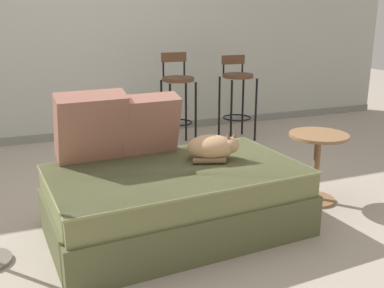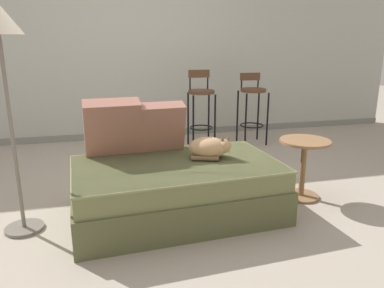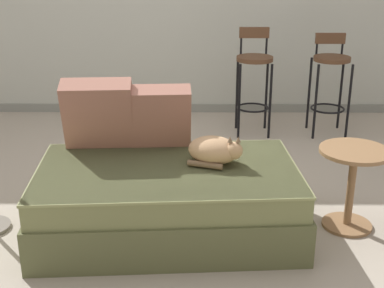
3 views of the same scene
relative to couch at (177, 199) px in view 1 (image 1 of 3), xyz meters
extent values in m
plane|color=#A89E8E|center=(0.00, 0.40, -0.22)|extent=(16.00, 16.00, 0.00)
cube|color=#B7BCB2|center=(0.00, 2.65, 1.08)|extent=(8.00, 0.10, 2.60)
cube|color=gray|center=(0.00, 2.60, -0.18)|extent=(8.00, 0.02, 0.09)
cube|color=brown|center=(0.00, 0.00, -0.09)|extent=(1.68, 1.05, 0.27)
cube|color=olive|center=(0.00, 0.00, 0.13)|extent=(1.64, 1.01, 0.17)
cube|color=#868C57|center=(0.00, 0.00, 0.21)|extent=(1.65, 1.02, 0.02)
cube|color=#936051|center=(-0.47, 0.34, 0.46)|extent=(0.47, 0.31, 0.48)
cube|color=#936051|center=(-0.06, 0.37, 0.43)|extent=(0.42, 0.27, 0.43)
ellipsoid|color=tan|center=(0.28, 0.09, 0.30)|extent=(0.38, 0.33, 0.17)
sphere|color=tan|center=(0.41, 0.03, 0.32)|extent=(0.11, 0.11, 0.11)
cone|color=brown|center=(0.38, 0.03, 0.39)|extent=(0.03, 0.03, 0.04)
cone|color=brown|center=(0.43, 0.03, 0.39)|extent=(0.03, 0.03, 0.04)
cylinder|color=brown|center=(0.23, -0.01, 0.24)|extent=(0.22, 0.10, 0.04)
cylinder|color=black|center=(0.58, 1.76, 0.13)|extent=(0.02, 0.02, 0.71)
cylinder|color=black|center=(0.87, 1.76, 0.13)|extent=(0.02, 0.02, 0.71)
cylinder|color=black|center=(0.58, 2.05, 0.13)|extent=(0.02, 0.02, 0.71)
cylinder|color=black|center=(0.87, 2.05, 0.13)|extent=(0.02, 0.02, 0.71)
torus|color=black|center=(0.72, 1.91, 0.03)|extent=(0.31, 0.31, 0.02)
cylinder|color=brown|center=(0.72, 1.91, 0.51)|extent=(0.34, 0.34, 0.04)
cylinder|color=black|center=(0.60, 2.04, 0.61)|extent=(0.02, 0.02, 0.24)
cylinder|color=black|center=(0.84, 2.04, 0.61)|extent=(0.02, 0.02, 0.24)
cube|color=brown|center=(0.72, 2.04, 0.73)|extent=(0.28, 0.03, 0.10)
cylinder|color=black|center=(1.28, 1.75, 0.13)|extent=(0.02, 0.02, 0.71)
cylinder|color=black|center=(1.59, 1.75, 0.13)|extent=(0.02, 0.02, 0.71)
cylinder|color=black|center=(1.28, 2.06, 0.13)|extent=(0.02, 0.02, 0.71)
cylinder|color=black|center=(1.59, 2.06, 0.13)|extent=(0.02, 0.02, 0.71)
torus|color=black|center=(1.44, 1.91, 0.03)|extent=(0.33, 0.33, 0.02)
cylinder|color=brown|center=(1.44, 1.91, 0.51)|extent=(0.34, 0.34, 0.04)
cylinder|color=black|center=(1.32, 2.04, 0.58)|extent=(0.02, 0.02, 0.19)
cylinder|color=black|center=(1.56, 2.04, 0.58)|extent=(0.02, 0.02, 0.19)
cube|color=brown|center=(1.44, 2.04, 0.67)|extent=(0.28, 0.03, 0.10)
cylinder|color=olive|center=(1.16, 0.07, 0.03)|extent=(0.05, 0.05, 0.51)
cylinder|color=olive|center=(1.16, 0.07, -0.21)|extent=(0.32, 0.32, 0.02)
cylinder|color=olive|center=(1.16, 0.07, 0.30)|extent=(0.44, 0.44, 0.02)
camera|label=1|loc=(-0.93, -2.56, 1.17)|focal=42.00mm
camera|label=2|loc=(-0.55, -2.74, 1.15)|focal=35.00mm
camera|label=3|loc=(0.17, -3.01, 1.50)|focal=50.00mm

